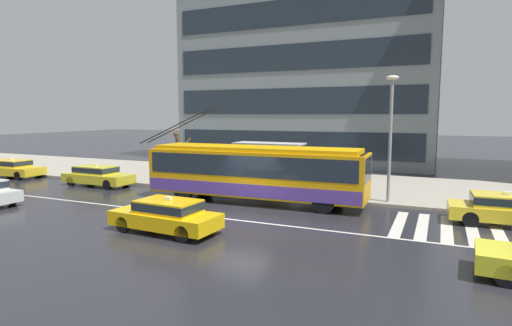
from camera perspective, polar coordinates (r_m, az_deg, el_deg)
ground_plane at (r=19.17m, az=-2.10°, el=-6.89°), size 160.00×160.00×0.00m
sidewalk_slab at (r=27.43m, az=6.29°, el=-2.62°), size 80.00×10.00×0.14m
crosswalk_stripe_edge_near at (r=18.37m, az=19.04°, el=-7.85°), size 0.44×4.40×0.01m
crosswalk_stripe_inner_a at (r=18.32m, az=21.87°, el=-8.01°), size 0.44×4.40×0.01m
crosswalk_stripe_center at (r=18.32m, az=24.71°, el=-8.15°), size 0.44×4.40×0.01m
crosswalk_stripe_inner_b at (r=18.36m, az=27.55°, el=-8.27°), size 0.44×4.40×0.01m
crosswalk_stripe_edge_far at (r=18.44m, az=30.36°, el=-8.36°), size 0.44×4.40×0.01m
lane_centre_line at (r=18.13m, az=-3.79°, el=-7.68°), size 72.00×0.14×0.01m
trolleybus at (r=21.24m, az=-0.09°, el=-1.20°), size 12.59×2.83×4.89m
taxi_oncoming_near at (r=16.37m, az=-12.18°, el=-6.89°), size 4.37×1.97×1.39m
taxi_far_behind at (r=34.42m, az=-30.42°, el=-0.55°), size 4.54×1.96×1.39m
taxi_queued_behind_bus at (r=28.00m, az=-20.94°, el=-1.53°), size 4.61×1.80×1.39m
taxi_ahead_of_bus at (r=19.82m, az=31.40°, el=-5.35°), size 4.72×2.01×1.39m
bus_shelter at (r=24.92m, az=1.98°, el=1.17°), size 4.21×1.53×2.68m
pedestrian_at_shelter at (r=25.40m, az=-7.74°, el=0.36°), size 1.19×1.19×1.96m
pedestrian_approaching_curb at (r=24.82m, az=1.31°, el=0.50°), size 1.47×1.47×2.04m
pedestrian_walking_past at (r=24.73m, az=7.73°, el=0.09°), size 1.22×1.22×1.94m
street_lamp at (r=21.52m, az=17.99°, el=4.68°), size 0.60×0.32×6.25m
street_tree_bare at (r=28.19m, az=-10.62°, el=1.31°), size 1.50×1.78×3.28m
office_tower_corner_left at (r=41.15m, az=7.59°, el=15.88°), size 22.98×11.42×22.15m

